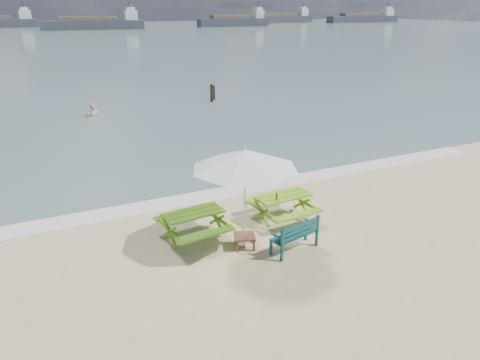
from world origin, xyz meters
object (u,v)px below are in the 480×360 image
side_table (245,241)px  swimmer (93,120)px  picnic_table_right (283,208)px  park_bench (294,241)px  patio_umbrella (245,159)px  picnic_table_left (194,226)px  beer_bottle (277,197)px

side_table → swimmer: size_ratio=0.35×
picnic_table_right → park_bench: size_ratio=1.33×
park_bench → picnic_table_right: bearing=68.2°
park_bench → patio_umbrella: 2.30m
park_bench → picnic_table_left: bearing=139.6°
picnic_table_right → swimmer: bearing=98.6°
picnic_table_left → beer_bottle: 2.26m
picnic_table_left → beer_bottle: bearing=-6.8°
side_table → beer_bottle: size_ratio=2.78×
side_table → swimmer: bearing=92.5°
beer_bottle → patio_umbrella: bearing=-151.0°
picnic_table_right → beer_bottle: size_ratio=7.64×
park_bench → swimmer: size_ratio=0.72×
side_table → patio_umbrella: size_ratio=0.20×
park_bench → patio_umbrella: bearing=147.1°
park_bench → beer_bottle: size_ratio=5.76×
patio_umbrella → beer_bottle: (1.29, 0.71, -1.43)m
picnic_table_right → swimmer: 15.43m
picnic_table_left → side_table: (0.91, -0.98, -0.17)m
picnic_table_left → patio_umbrella: (0.91, -0.98, 1.88)m
swimmer → patio_umbrella: bearing=-87.5°
beer_bottle → swimmer: bearing=97.4°
picnic_table_left → swimmer: (0.20, 15.19, -0.58)m
picnic_table_left → side_table: 1.35m
picnic_table_right → park_bench: bearing=-111.8°
picnic_table_left → beer_bottle: beer_bottle is taller
side_table → patio_umbrella: bearing=90.0°
picnic_table_right → beer_bottle: (-0.32, -0.21, 0.44)m
patio_umbrella → swimmer: size_ratio=1.73×
picnic_table_right → side_table: (-1.61, -0.92, -0.17)m
side_table → beer_bottle: beer_bottle is taller
picnic_table_left → park_bench: size_ratio=1.35×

